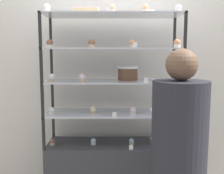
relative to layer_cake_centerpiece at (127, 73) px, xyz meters
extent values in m
cube|color=silver|center=(-0.15, 0.30, -0.07)|extent=(8.00, 0.05, 2.60)
cube|color=black|center=(-0.77, 0.14, -0.53)|extent=(0.02, 0.02, 0.31)
cube|color=black|center=(0.48, 0.14, -0.53)|extent=(0.02, 0.02, 0.31)
cube|color=black|center=(-0.77, -0.26, -0.53)|extent=(0.02, 0.02, 0.31)
cube|color=black|center=(0.48, -0.26, -0.53)|extent=(0.02, 0.02, 0.31)
cube|color=#B7BCC6|center=(-0.15, -0.06, -0.38)|extent=(1.27, 0.42, 0.01)
cube|color=black|center=(-0.77, 0.14, -0.22)|extent=(0.02, 0.02, 0.31)
cube|color=black|center=(0.48, 0.14, -0.22)|extent=(0.02, 0.02, 0.31)
cube|color=black|center=(-0.77, -0.26, -0.22)|extent=(0.02, 0.02, 0.31)
cube|color=black|center=(0.48, -0.26, -0.22)|extent=(0.02, 0.02, 0.31)
cube|color=#B7BCC6|center=(-0.15, -0.06, -0.07)|extent=(1.27, 0.42, 0.01)
cube|color=black|center=(-0.77, 0.14, 0.09)|extent=(0.02, 0.02, 0.31)
cube|color=black|center=(0.48, 0.14, 0.09)|extent=(0.02, 0.02, 0.31)
cube|color=black|center=(-0.77, -0.26, 0.09)|extent=(0.02, 0.02, 0.31)
cube|color=black|center=(0.48, -0.26, 0.09)|extent=(0.02, 0.02, 0.31)
cube|color=#B7BCC6|center=(-0.15, -0.06, 0.24)|extent=(1.27, 0.42, 0.01)
cube|color=black|center=(-0.77, 0.14, 0.40)|extent=(0.02, 0.02, 0.31)
cube|color=black|center=(0.48, 0.14, 0.40)|extent=(0.02, 0.02, 0.31)
cube|color=black|center=(-0.77, -0.26, 0.40)|extent=(0.02, 0.02, 0.31)
cube|color=black|center=(0.48, -0.26, 0.40)|extent=(0.02, 0.02, 0.31)
cube|color=#B7BCC6|center=(-0.15, -0.06, 0.54)|extent=(1.27, 0.42, 0.01)
cylinder|color=brown|center=(0.00, 0.00, -0.01)|extent=(0.19, 0.19, 0.11)
cylinder|color=white|center=(0.00, 0.00, 0.06)|extent=(0.20, 0.20, 0.02)
cube|color=#DBBC84|center=(-0.39, -0.02, 0.58)|extent=(0.22, 0.16, 0.05)
cube|color=silver|center=(-0.39, -0.02, 0.61)|extent=(0.23, 0.17, 0.01)
cylinder|color=#CCB28C|center=(-0.72, -0.12, -0.67)|extent=(0.05, 0.05, 0.02)
sphere|color=#8C5B42|center=(-0.72, -0.12, -0.65)|extent=(0.05, 0.05, 0.05)
cylinder|color=white|center=(-0.33, -0.10, -0.67)|extent=(0.05, 0.05, 0.02)
sphere|color=silver|center=(-0.33, -0.10, -0.65)|extent=(0.05, 0.05, 0.05)
cylinder|color=#CCB28C|center=(0.04, -0.11, -0.67)|extent=(0.05, 0.05, 0.02)
sphere|color=silver|center=(0.04, -0.11, -0.65)|extent=(0.05, 0.05, 0.05)
cylinder|color=white|center=(0.42, -0.16, -0.67)|extent=(0.05, 0.05, 0.02)
sphere|color=#E5996B|center=(0.42, -0.16, -0.65)|extent=(0.05, 0.05, 0.05)
cube|color=white|center=(0.02, -0.25, -0.66)|extent=(0.04, 0.00, 0.04)
cylinder|color=white|center=(-0.72, -0.14, -0.37)|extent=(0.06, 0.06, 0.02)
sphere|color=white|center=(-0.72, -0.14, -0.34)|extent=(0.06, 0.06, 0.06)
cylinder|color=#CCB28C|center=(-0.33, -0.10, -0.37)|extent=(0.06, 0.06, 0.02)
sphere|color=#F4EAB2|center=(-0.33, -0.10, -0.34)|extent=(0.06, 0.06, 0.06)
cylinder|color=white|center=(0.05, -0.14, -0.37)|extent=(0.06, 0.06, 0.02)
sphere|color=silver|center=(0.05, -0.14, -0.34)|extent=(0.06, 0.06, 0.06)
cylinder|color=beige|center=(0.44, -0.12, -0.37)|extent=(0.06, 0.06, 0.02)
sphere|color=#F4EAB2|center=(0.44, -0.12, -0.34)|extent=(0.06, 0.06, 0.06)
cube|color=white|center=(-0.13, -0.25, -0.35)|extent=(0.04, 0.00, 0.04)
cylinder|color=#CCB28C|center=(-0.71, -0.12, -0.05)|extent=(0.06, 0.06, 0.03)
sphere|color=white|center=(-0.71, -0.12, -0.03)|extent=(0.06, 0.06, 0.06)
cylinder|color=#CCB28C|center=(-0.43, -0.14, -0.05)|extent=(0.06, 0.06, 0.03)
sphere|color=silver|center=(-0.43, -0.14, -0.03)|extent=(0.06, 0.06, 0.06)
cylinder|color=white|center=(0.44, -0.10, -0.05)|extent=(0.06, 0.06, 0.03)
sphere|color=white|center=(0.44, -0.10, -0.03)|extent=(0.06, 0.06, 0.06)
cube|color=white|center=(0.15, -0.25, -0.05)|extent=(0.04, 0.00, 0.04)
cylinder|color=white|center=(-0.72, -0.12, 0.26)|extent=(0.06, 0.06, 0.03)
sphere|color=#8C5B42|center=(-0.72, -0.12, 0.29)|extent=(0.06, 0.06, 0.06)
cylinder|color=#CCB28C|center=(-0.34, -0.17, 0.26)|extent=(0.06, 0.06, 0.03)
sphere|color=#8C5B42|center=(-0.34, -0.17, 0.29)|extent=(0.06, 0.06, 0.06)
cylinder|color=beige|center=(0.03, -0.15, 0.26)|extent=(0.06, 0.06, 0.03)
sphere|color=#E5996B|center=(0.03, -0.15, 0.29)|extent=(0.06, 0.06, 0.06)
cylinder|color=beige|center=(0.43, -0.16, 0.26)|extent=(0.06, 0.06, 0.03)
sphere|color=#E5996B|center=(0.43, -0.16, 0.29)|extent=(0.06, 0.06, 0.06)
cube|color=white|center=(0.05, -0.25, 0.26)|extent=(0.04, 0.00, 0.04)
cylinder|color=white|center=(-0.73, -0.17, 0.56)|extent=(0.06, 0.06, 0.03)
sphere|color=white|center=(-0.73, -0.17, 0.60)|extent=(0.06, 0.06, 0.06)
cylinder|color=beige|center=(-0.15, -0.14, 0.56)|extent=(0.06, 0.06, 0.03)
sphere|color=#E5996B|center=(-0.15, -0.14, 0.60)|extent=(0.06, 0.06, 0.06)
cylinder|color=white|center=(0.14, -0.13, 0.56)|extent=(0.06, 0.06, 0.03)
sphere|color=#E5996B|center=(0.14, -0.13, 0.60)|extent=(0.06, 0.06, 0.06)
cylinder|color=beige|center=(0.44, -0.13, 0.56)|extent=(0.06, 0.06, 0.03)
sphere|color=silver|center=(0.44, -0.13, 0.60)|extent=(0.06, 0.06, 0.06)
cube|color=white|center=(-0.18, -0.25, 0.57)|extent=(0.04, 0.00, 0.04)
torus|color=#EFE5CC|center=(0.19, -0.04, 0.57)|extent=(0.13, 0.13, 0.04)
cylinder|color=#26262D|center=(0.30, -0.85, -0.30)|extent=(0.37, 0.37, 0.64)
sphere|color=brown|center=(0.30, -0.85, 0.12)|extent=(0.21, 0.21, 0.21)
camera|label=1|loc=(-0.15, -2.55, 0.20)|focal=42.00mm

